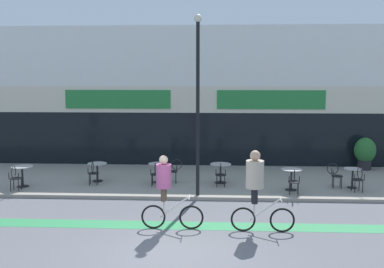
{
  "coord_description": "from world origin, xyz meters",
  "views": [
    {
      "loc": [
        0.98,
        -10.15,
        4.13
      ],
      "look_at": [
        0.1,
        6.68,
        1.98
      ],
      "focal_mm": 42.0,
      "sensor_mm": 36.0,
      "label": 1
    }
  ],
  "objects_px": {
    "planter_pot": "(365,152)",
    "cyclist_2": "(256,183)",
    "cafe_chair_3_near": "(221,173)",
    "bistro_table_0": "(22,172)",
    "bistro_table_3": "(221,169)",
    "cafe_chair_5_side": "(335,174)",
    "cyclist_1": "(166,187)",
    "lamp_post": "(198,94)",
    "cafe_chair_0_near": "(15,177)",
    "bistro_table_4": "(291,175)",
    "cafe_chair_4_near": "(294,180)",
    "cafe_chair_1_near": "(93,171)",
    "bistro_table_5": "(353,174)",
    "bistro_table_2": "(158,169)",
    "cafe_chair_2_side": "(174,169)",
    "cafe_chair_5_near": "(358,178)",
    "bistro_table_1": "(97,168)",
    "cafe_chair_2_near": "(156,173)"
  },
  "relations": [
    {
      "from": "planter_pot",
      "to": "cyclist_2",
      "type": "distance_m",
      "value": 9.57
    },
    {
      "from": "cafe_chair_3_near",
      "to": "bistro_table_0",
      "type": "bearing_deg",
      "value": 93.89
    },
    {
      "from": "bistro_table_3",
      "to": "cafe_chair_5_side",
      "type": "relative_size",
      "value": 0.88
    },
    {
      "from": "bistro_table_0",
      "to": "cyclist_1",
      "type": "bearing_deg",
      "value": -34.73
    },
    {
      "from": "lamp_post",
      "to": "cafe_chair_0_near",
      "type": "bearing_deg",
      "value": 178.11
    },
    {
      "from": "bistro_table_4",
      "to": "cafe_chair_0_near",
      "type": "xyz_separation_m",
      "value": [
        -9.76,
        -0.62,
        -0.03
      ]
    },
    {
      "from": "bistro_table_3",
      "to": "cafe_chair_4_near",
      "type": "xyz_separation_m",
      "value": [
        2.49,
        -1.6,
        -0.02
      ]
    },
    {
      "from": "cafe_chair_1_near",
      "to": "cyclist_2",
      "type": "height_order",
      "value": "cyclist_2"
    },
    {
      "from": "bistro_table_4",
      "to": "planter_pot",
      "type": "xyz_separation_m",
      "value": [
        3.79,
        3.81,
        0.21
      ]
    },
    {
      "from": "cafe_chair_4_near",
      "to": "bistro_table_5",
      "type": "bearing_deg",
      "value": -56.99
    },
    {
      "from": "bistro_table_2",
      "to": "cafe_chair_3_near",
      "type": "xyz_separation_m",
      "value": [
        2.39,
        -0.58,
        -0.01
      ]
    },
    {
      "from": "cafe_chair_2_side",
      "to": "cafe_chair_1_near",
      "type": "bearing_deg",
      "value": 4.83
    },
    {
      "from": "cafe_chair_0_near",
      "to": "cyclist_2",
      "type": "height_order",
      "value": "cyclist_2"
    },
    {
      "from": "cyclist_1",
      "to": "cyclist_2",
      "type": "distance_m",
      "value": 2.43
    },
    {
      "from": "bistro_table_3",
      "to": "cafe_chair_5_near",
      "type": "relative_size",
      "value": 0.88
    },
    {
      "from": "bistro_table_0",
      "to": "cafe_chair_5_side",
      "type": "bearing_deg",
      "value": 2.28
    },
    {
      "from": "cafe_chair_3_near",
      "to": "cafe_chair_5_side",
      "type": "xyz_separation_m",
      "value": [
        4.15,
        0.1,
        0.0
      ]
    },
    {
      "from": "cafe_chair_2_side",
      "to": "cyclist_2",
      "type": "xyz_separation_m",
      "value": [
        2.65,
        -5.01,
        0.69
      ]
    },
    {
      "from": "cafe_chair_0_near",
      "to": "cyclist_1",
      "type": "relative_size",
      "value": 0.44
    },
    {
      "from": "cafe_chair_5_near",
      "to": "cafe_chair_0_near",
      "type": "bearing_deg",
      "value": 85.71
    },
    {
      "from": "bistro_table_1",
      "to": "cafe_chair_5_side",
      "type": "height_order",
      "value": "cafe_chair_5_side"
    },
    {
      "from": "lamp_post",
      "to": "bistro_table_4",
      "type": "bearing_deg",
      "value": 14.23
    },
    {
      "from": "cafe_chair_2_side",
      "to": "cyclist_1",
      "type": "xyz_separation_m",
      "value": [
        0.24,
        -4.91,
        0.53
      ]
    },
    {
      "from": "cafe_chair_4_near",
      "to": "bistro_table_0",
      "type": "bearing_deg",
      "value": 94.14
    },
    {
      "from": "bistro_table_1",
      "to": "bistro_table_2",
      "type": "bearing_deg",
      "value": -1.67
    },
    {
      "from": "bistro_table_2",
      "to": "cafe_chair_0_near",
      "type": "relative_size",
      "value": 0.82
    },
    {
      "from": "bistro_table_5",
      "to": "cyclist_1",
      "type": "distance_m",
      "value": 7.72
    },
    {
      "from": "bistro_table_2",
      "to": "cafe_chair_5_near",
      "type": "xyz_separation_m",
      "value": [
        7.17,
        -1.11,
        -0.01
      ]
    },
    {
      "from": "bistro_table_0",
      "to": "bistro_table_4",
      "type": "bearing_deg",
      "value": -0.02
    },
    {
      "from": "cafe_chair_2_near",
      "to": "lamp_post",
      "type": "distance_m",
      "value": 3.51
    },
    {
      "from": "cafe_chair_2_side",
      "to": "cafe_chair_4_near",
      "type": "xyz_separation_m",
      "value": [
        4.25,
        -1.57,
        0.0
      ]
    },
    {
      "from": "cyclist_1",
      "to": "cyclist_2",
      "type": "height_order",
      "value": "cyclist_2"
    },
    {
      "from": "bistro_table_2",
      "to": "cafe_chair_0_near",
      "type": "height_order",
      "value": "cafe_chair_0_near"
    },
    {
      "from": "bistro_table_5",
      "to": "cafe_chair_1_near",
      "type": "relative_size",
      "value": 0.8
    },
    {
      "from": "bistro_table_5",
      "to": "cafe_chair_4_near",
      "type": "bearing_deg",
      "value": -154.82
    },
    {
      "from": "cafe_chair_2_near",
      "to": "cafe_chair_2_side",
      "type": "distance_m",
      "value": 0.89
    },
    {
      "from": "bistro_table_3",
      "to": "bistro_table_4",
      "type": "height_order",
      "value": "bistro_table_4"
    },
    {
      "from": "cafe_chair_0_near",
      "to": "cafe_chair_2_side",
      "type": "distance_m",
      "value": 5.71
    },
    {
      "from": "cafe_chair_4_near",
      "to": "cafe_chair_5_near",
      "type": "xyz_separation_m",
      "value": [
        2.29,
        0.45,
        0.0
      ]
    },
    {
      "from": "bistro_table_0",
      "to": "bistro_table_5",
      "type": "xyz_separation_m",
      "value": [
        12.04,
        0.45,
        -0.04
      ]
    },
    {
      "from": "cyclist_1",
      "to": "bistro_table_1",
      "type": "bearing_deg",
      "value": 122.63
    },
    {
      "from": "cafe_chair_0_near",
      "to": "planter_pot",
      "type": "relative_size",
      "value": 0.64
    },
    {
      "from": "cafe_chair_1_near",
      "to": "cafe_chair_3_near",
      "type": "xyz_separation_m",
      "value": [
        4.74,
        -0.03,
        0.0
      ]
    },
    {
      "from": "bistro_table_3",
      "to": "planter_pot",
      "type": "bearing_deg",
      "value": 24.27
    },
    {
      "from": "bistro_table_2",
      "to": "cafe_chair_5_side",
      "type": "xyz_separation_m",
      "value": [
        6.54,
        -0.48,
        -0.01
      ]
    },
    {
      "from": "cafe_chair_1_near",
      "to": "cafe_chair_5_side",
      "type": "xyz_separation_m",
      "value": [
        8.88,
        0.08,
        0.0
      ]
    },
    {
      "from": "bistro_table_1",
      "to": "cafe_chair_5_near",
      "type": "relative_size",
      "value": 0.82
    },
    {
      "from": "bistro_table_1",
      "to": "bistro_table_2",
      "type": "height_order",
      "value": "bistro_table_2"
    },
    {
      "from": "bistro_table_4",
      "to": "cyclist_2",
      "type": "height_order",
      "value": "cyclist_2"
    },
    {
      "from": "bistro_table_3",
      "to": "cyclist_1",
      "type": "bearing_deg",
      "value": -107.2
    }
  ]
}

